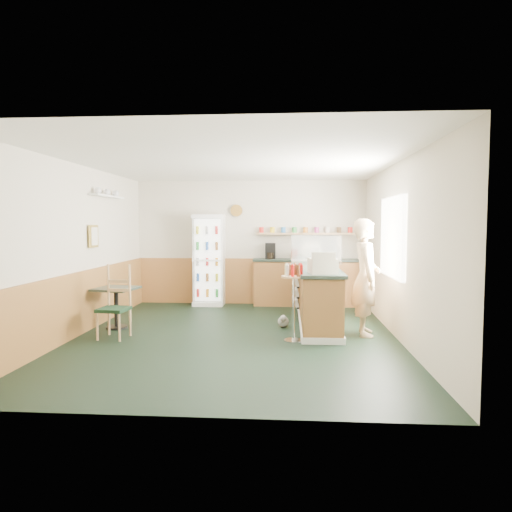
# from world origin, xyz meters

# --- Properties ---
(ground) EXTENTS (6.00, 6.00, 0.00)m
(ground) POSITION_xyz_m (0.00, 0.00, 0.00)
(ground) COLOR black
(ground) RESTS_ON ground
(room_envelope) EXTENTS (5.04, 6.02, 2.72)m
(room_envelope) POSITION_xyz_m (-0.23, 0.73, 1.52)
(room_envelope) COLOR beige
(room_envelope) RESTS_ON ground
(service_counter) EXTENTS (0.68, 3.01, 1.01)m
(service_counter) POSITION_xyz_m (1.35, 1.07, 0.46)
(service_counter) COLOR #AC6637
(service_counter) RESTS_ON ground
(back_counter) EXTENTS (2.24, 0.42, 1.69)m
(back_counter) POSITION_xyz_m (1.19, 2.80, 0.55)
(back_counter) COLOR #AC6637
(back_counter) RESTS_ON ground
(drinks_fridge) EXTENTS (0.65, 0.54, 1.96)m
(drinks_fridge) POSITION_xyz_m (-0.88, 2.74, 0.98)
(drinks_fridge) COLOR white
(drinks_fridge) RESTS_ON ground
(display_case) EXTENTS (0.93, 0.48, 0.53)m
(display_case) POSITION_xyz_m (1.35, 1.66, 1.27)
(display_case) COLOR silver
(display_case) RESTS_ON service_counter
(cash_register) EXTENTS (0.45, 0.47, 0.23)m
(cash_register) POSITION_xyz_m (1.35, -0.06, 1.12)
(cash_register) COLOR beige
(cash_register) RESTS_ON service_counter
(shopkeeper) EXTENTS (0.47, 0.63, 1.84)m
(shopkeeper) POSITION_xyz_m (2.05, 0.24, 0.92)
(shopkeeper) COLOR tan
(shopkeeper) RESTS_ON ground
(condiment_stand) EXTENTS (0.37, 0.37, 1.15)m
(condiment_stand) POSITION_xyz_m (0.91, -0.22, 0.77)
(condiment_stand) COLOR silver
(condiment_stand) RESTS_ON ground
(newspaper_rack) EXTENTS (0.09, 0.46, 0.54)m
(newspaper_rack) POSITION_xyz_m (0.99, 1.35, 0.50)
(newspaper_rack) COLOR black
(newspaper_rack) RESTS_ON ground
(cafe_table) EXTENTS (0.73, 0.73, 0.69)m
(cafe_table) POSITION_xyz_m (-2.05, 0.42, 0.49)
(cafe_table) COLOR black
(cafe_table) RESTS_ON ground
(cafe_chair) EXTENTS (0.46, 0.46, 1.13)m
(cafe_chair) POSITION_xyz_m (-1.84, -0.15, 0.59)
(cafe_chair) COLOR black
(cafe_chair) RESTS_ON ground
(dog_doorstop) EXTENTS (0.19, 0.24, 0.23)m
(dog_doorstop) POSITION_xyz_m (0.75, 0.68, 0.11)
(dog_doorstop) COLOR #969691
(dog_doorstop) RESTS_ON ground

